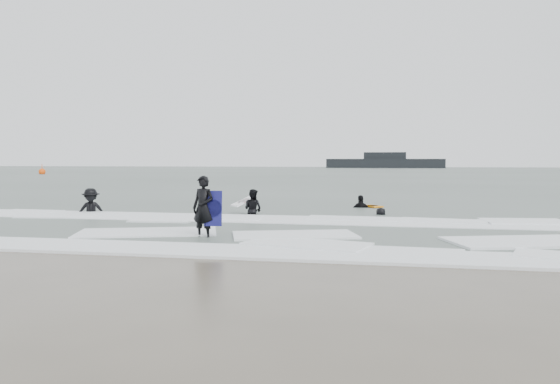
% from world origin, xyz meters
% --- Properties ---
extents(ground, '(320.00, 320.00, 0.00)m').
position_xyz_m(ground, '(0.00, 0.00, 0.00)').
color(ground, brown).
rests_on(ground, ground).
extents(sea, '(320.00, 320.00, 0.00)m').
position_xyz_m(sea, '(0.00, 80.00, 0.06)').
color(sea, '#47544C').
rests_on(sea, ground).
extents(surfer_centre, '(0.73, 0.57, 1.76)m').
position_xyz_m(surfer_centre, '(-1.34, 1.31, 0.00)').
color(surfer_centre, black).
rests_on(surfer_centre, ground).
extents(surfer_wading, '(0.94, 0.85, 1.58)m').
position_xyz_m(surfer_wading, '(-1.67, 7.72, 0.00)').
color(surfer_wading, black).
rests_on(surfer_wading, ground).
extents(surfer_breaker, '(1.40, 1.17, 1.88)m').
position_xyz_m(surfer_breaker, '(-8.26, 7.10, 0.00)').
color(surfer_breaker, black).
rests_on(surfer_breaker, ground).
extents(surfer_right_near, '(1.11, 0.70, 1.76)m').
position_xyz_m(surfer_right_near, '(2.25, 11.69, 0.00)').
color(surfer_right_near, black).
rests_on(surfer_right_near, ground).
extents(surfer_right_far, '(0.84, 0.69, 1.47)m').
position_xyz_m(surfer_right_far, '(3.20, 8.66, 0.00)').
color(surfer_right_far, black).
rests_on(surfer_right_far, ground).
extents(surf_foam, '(30.03, 9.06, 0.09)m').
position_xyz_m(surf_foam, '(0.00, 3.70, 0.04)').
color(surf_foam, white).
rests_on(surf_foam, ground).
extents(bodyboards, '(5.80, 11.22, 1.25)m').
position_xyz_m(bodyboards, '(-0.11, 7.08, 0.50)').
color(bodyboards, '#10104C').
rests_on(bodyboards, ground).
extents(buoy, '(1.00, 1.00, 1.65)m').
position_xyz_m(buoy, '(-48.82, 60.42, 0.42)').
color(buoy, '#F04B0A').
rests_on(buoy, ground).
extents(vessel_horizon, '(31.69, 5.66, 4.30)m').
position_xyz_m(vessel_horizon, '(0.41, 139.87, 1.59)').
color(vessel_horizon, black).
rests_on(vessel_horizon, ground).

